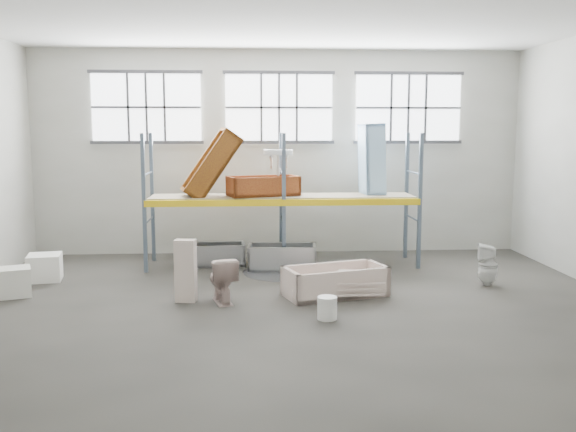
{
  "coord_description": "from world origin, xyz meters",
  "views": [
    {
      "loc": [
        -0.79,
        -10.8,
        3.11
      ],
      "look_at": [
        0.0,
        1.5,
        1.4
      ],
      "focal_mm": 39.73,
      "sensor_mm": 36.0,
      "label": 1
    }
  ],
  "objects": [
    {
      "name": "rack_upright_lb",
      "position": [
        -3.0,
        4.1,
        1.5
      ],
      "size": [
        0.08,
        0.08,
        3.0
      ],
      "primitive_type": "cube",
      "color": "slate",
      "rests_on": "floor"
    },
    {
      "name": "toilet_beige",
      "position": [
        -1.26,
        0.39,
        0.42
      ],
      "size": [
        0.65,
        0.91,
        0.83
      ],
      "primitive_type": "imported",
      "rotation": [
        0.0,
        0.0,
        3.39
      ],
      "color": "#C5AAA2",
      "rests_on": "floor"
    },
    {
      "name": "toilet_white",
      "position": [
        3.96,
        1.29,
        0.42
      ],
      "size": [
        0.47,
        0.47,
        0.83
      ],
      "primitive_type": "imported",
      "rotation": [
        0.0,
        0.0,
        -1.86
      ],
      "color": "white",
      "rests_on": "floor"
    },
    {
      "name": "rack_beam_front",
      "position": [
        0.0,
        2.9,
        1.5
      ],
      "size": [
        6.0,
        0.1,
        0.14
      ],
      "primitive_type": "cube",
      "color": "yellow",
      "rests_on": "floor"
    },
    {
      "name": "rack_upright_ra",
      "position": [
        3.0,
        2.9,
        1.5
      ],
      "size": [
        0.08,
        0.08,
        3.0
      ],
      "primitive_type": "cube",
      "color": "slate",
      "rests_on": "floor"
    },
    {
      "name": "steel_tub_left",
      "position": [
        -1.54,
        3.55,
        0.25
      ],
      "size": [
        1.38,
        0.73,
        0.49
      ],
      "primitive_type": null,
      "rotation": [
        0.0,
        0.0,
        0.08
      ],
      "color": "#9DA0A5",
      "rests_on": "floor"
    },
    {
      "name": "rack_beam_back",
      "position": [
        0.0,
        4.1,
        1.5
      ],
      "size": [
        6.0,
        0.1,
        0.14
      ],
      "primitive_type": "cube",
      "color": "yellow",
      "rests_on": "floor"
    },
    {
      "name": "bucket",
      "position": [
        0.5,
        -0.76,
        0.19
      ],
      "size": [
        0.38,
        0.38,
        0.38
      ],
      "primitive_type": "cylinder",
      "rotation": [
        0.0,
        0.0,
        0.19
      ],
      "color": "white",
      "rests_on": "floor"
    },
    {
      "name": "cistern_spare",
      "position": [
        1.09,
        0.62,
        0.28
      ],
      "size": [
        0.48,
        0.33,
        0.42
      ],
      "primitive_type": "cube",
      "rotation": [
        0.0,
        0.0,
        -0.3
      ],
      "color": "beige",
      "rests_on": "bathtub_beige"
    },
    {
      "name": "shelf_deck",
      "position": [
        0.0,
        3.5,
        1.58
      ],
      "size": [
        5.9,
        1.1,
        0.03
      ],
      "primitive_type": "cube",
      "color": "gray",
      "rests_on": "floor"
    },
    {
      "name": "rack_upright_la",
      "position": [
        -3.0,
        2.9,
        1.5
      ],
      "size": [
        0.08,
        0.08,
        3.0
      ],
      "primitive_type": "cube",
      "color": "slate",
      "rests_on": "floor"
    },
    {
      "name": "rack_upright_rb",
      "position": [
        3.0,
        4.1,
        1.5
      ],
      "size": [
        0.08,
        0.08,
        3.0
      ],
      "primitive_type": "cube",
      "color": "slate",
      "rests_on": "floor"
    },
    {
      "name": "sink_on_shelf",
      "position": [
        -0.1,
        3.3,
        2.09
      ],
      "size": [
        0.73,
        0.6,
        0.59
      ],
      "primitive_type": "imported",
      "rotation": [
        0.0,
        0.0,
        -0.15
      ],
      "color": "silver",
      "rests_on": "rust_tub_flat"
    },
    {
      "name": "window_mid",
      "position": [
        0.0,
        4.94,
        3.6
      ],
      "size": [
        2.6,
        0.04,
        1.6
      ],
      "primitive_type": "cube",
      "color": "white",
      "rests_on": "wall_back"
    },
    {
      "name": "steel_tub_right",
      "position": [
        -0.03,
        3.02,
        0.27
      ],
      "size": [
        1.54,
        0.81,
        0.55
      ],
      "primitive_type": null,
      "rotation": [
        0.0,
        0.0,
        -0.08
      ],
      "color": "#B3B7BB",
      "rests_on": "floor"
    },
    {
      "name": "sink_in_tub",
      "position": [
        0.64,
        0.68,
        0.16
      ],
      "size": [
        0.6,
        0.6,
        0.16
      ],
      "primitive_type": "imported",
      "rotation": [
        0.0,
        0.0,
        0.43
      ],
      "color": "beige",
      "rests_on": "bathtub_beige"
    },
    {
      "name": "wall_back",
      "position": [
        0.0,
        5.05,
        2.5
      ],
      "size": [
        12.0,
        0.1,
        5.0
      ],
      "primitive_type": "cube",
      "color": "#9F9F93",
      "rests_on": "ground"
    },
    {
      "name": "window_right",
      "position": [
        3.2,
        4.94,
        3.6
      ],
      "size": [
        2.6,
        0.04,
        1.6
      ],
      "primitive_type": "cube",
      "color": "white",
      "rests_on": "wall_back"
    },
    {
      "name": "carton_far",
      "position": [
        -4.96,
        2.29,
        0.27
      ],
      "size": [
        0.75,
        0.75,
        0.54
      ],
      "primitive_type": "cube",
      "rotation": [
        0.0,
        0.0,
        0.17
      ],
      "color": "white",
      "rests_on": "floor"
    },
    {
      "name": "carton_near",
      "position": [
        -5.16,
        1.05,
        0.27
      ],
      "size": [
        0.77,
        0.71,
        0.54
      ],
      "primitive_type": "cube",
      "rotation": [
        0.0,
        0.0,
        0.34
      ],
      "color": "silver",
      "rests_on": "floor"
    },
    {
      "name": "blue_tub_upright",
      "position": [
        2.08,
        3.75,
        2.4
      ],
      "size": [
        0.57,
        0.8,
        1.64
      ],
      "primitive_type": null,
      "rotation": [
        0.0,
        1.54,
        0.08
      ],
      "color": "#9ECCF6",
      "rests_on": "shelf_deck"
    },
    {
      "name": "wet_patch",
      "position": [
        0.0,
        2.7,
        0.0
      ],
      "size": [
        1.8,
        1.8,
        0.0
      ],
      "primitive_type": "cylinder",
      "color": "black",
      "rests_on": "floor"
    },
    {
      "name": "rack_upright_mb",
      "position": [
        0.0,
        4.1,
        1.5
      ],
      "size": [
        0.08,
        0.08,
        3.0
      ],
      "primitive_type": "cube",
      "color": "slate",
      "rests_on": "floor"
    },
    {
      "name": "cistern_tall",
      "position": [
        -1.91,
        0.48,
        0.56
      ],
      "size": [
        0.4,
        0.29,
        1.13
      ],
      "primitive_type": "cube",
      "rotation": [
        0.0,
        0.0,
        -0.16
      ],
      "color": "beige",
      "rests_on": "floor"
    },
    {
      "name": "bathtub_beige",
      "position": [
        0.83,
        0.71,
        0.27
      ],
      "size": [
        2.04,
        1.39,
        0.55
      ],
      "primitive_type": null,
      "rotation": [
        0.0,
        0.0,
        0.3
      ],
      "color": "beige",
      "rests_on": "floor"
    },
    {
      "name": "rust_tub_flat",
      "position": [
        -0.43,
        3.43,
        1.82
      ],
      "size": [
        1.69,
        1.13,
        0.44
      ],
      "primitive_type": null,
      "rotation": [
        0.0,
        0.0,
        0.29
      ],
      "color": "#94541E",
      "rests_on": "shelf_deck"
    },
    {
      "name": "wall_front",
      "position": [
        0.0,
        -5.05,
        2.5
      ],
      "size": [
        12.0,
        0.1,
        5.0
      ],
      "primitive_type": "cube",
      "color": "#9D9C91",
      "rests_on": "ground"
    },
    {
      "name": "window_left",
      "position": [
        -3.2,
        4.94,
        3.6
      ],
      "size": [
        2.6,
        0.04,
        1.6
      ],
      "primitive_type": "cube",
      "color": "white",
      "rests_on": "wall_back"
    },
    {
      "name": "rack_upright_ma",
      "position": [
        0.0,
        2.9,
        1.5
      ],
      "size": [
        0.08,
        0.08,
        3.0
      ],
      "primitive_type": "cube",
      "color": "slate",
      "rests_on": "floor"
    },
    {
      "name": "floor",
      "position": [
        0.0,
        0.0,
        -0.05
      ],
      "size": [
        12.0,
        10.0,
        0.1
      ],
      "primitive_type": "cube",
      "color": "#47443E",
      "rests_on": "ground"
    },
    {
      "name": "ceiling",
      "position": [
        0.0,
        0.0,
        5.05
      ],
      "size": [
        12.0,
        10.0,
        0.1
      ],
      "primitive_type": "cube",
      "color": "silver",
      "rests_on": "ground"
    },
    {
      "name": "rust_tub_tilted",
      "position": [
        -1.59,
        3.49,
        2.29
      ],
      "size": [
        1.47,
        1.02,
        1.65
      ],
      "primitive_type": null,
      "rotation": [
        0.0,
        -0.96,
        0.18
      ],
      "color": "brown",
      "rests_on": "shelf_deck"
    }
  ]
}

